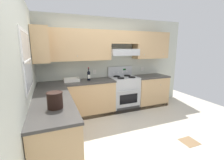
% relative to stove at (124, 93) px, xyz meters
% --- Properties ---
extents(ground_plane, '(7.04, 7.04, 0.00)m').
position_rel_stove_xyz_m(ground_plane, '(-0.68, -1.25, -0.48)').
color(ground_plane, beige).
extents(floor_accent_tile, '(0.30, 0.30, 0.01)m').
position_rel_stove_xyz_m(floor_accent_tile, '(0.41, -1.95, -0.48)').
color(floor_accent_tile, olive).
rests_on(floor_accent_tile, ground_plane).
extents(wall_back, '(4.68, 0.57, 2.55)m').
position_rel_stove_xyz_m(wall_back, '(-0.28, 0.27, 1.00)').
color(wall_back, beige).
rests_on(wall_back, ground_plane).
extents(wall_left, '(0.47, 4.00, 2.55)m').
position_rel_stove_xyz_m(wall_left, '(-2.27, -1.03, 0.87)').
color(wall_left, beige).
rests_on(wall_left, ground_plane).
extents(counter_back_run, '(3.60, 0.65, 0.91)m').
position_rel_stove_xyz_m(counter_back_run, '(-0.53, -0.01, -0.03)').
color(counter_back_run, tan).
rests_on(counter_back_run, ground_plane).
extents(counter_left_run, '(0.63, 1.91, 0.91)m').
position_rel_stove_xyz_m(counter_left_run, '(-1.92, -1.26, -0.03)').
color(counter_left_run, tan).
rests_on(counter_left_run, ground_plane).
extents(stove, '(0.76, 0.62, 1.20)m').
position_rel_stove_xyz_m(stove, '(0.00, 0.00, 0.00)').
color(stove, '#B7BABC').
rests_on(stove, ground_plane).
extents(wine_bottle, '(0.08, 0.08, 0.34)m').
position_rel_stove_xyz_m(wine_bottle, '(-1.00, 0.03, 0.57)').
color(wine_bottle, black).
rests_on(wine_bottle, counter_back_run).
extents(bowl, '(0.37, 0.27, 0.08)m').
position_rel_stove_xyz_m(bowl, '(-1.44, 0.06, 0.46)').
color(bowl, white).
rests_on(bowl, counter_back_run).
extents(bucket, '(0.22, 0.22, 0.23)m').
position_rel_stove_xyz_m(bucket, '(-1.89, -1.64, 0.55)').
color(bucket, black).
rests_on(bucket, counter_left_run).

